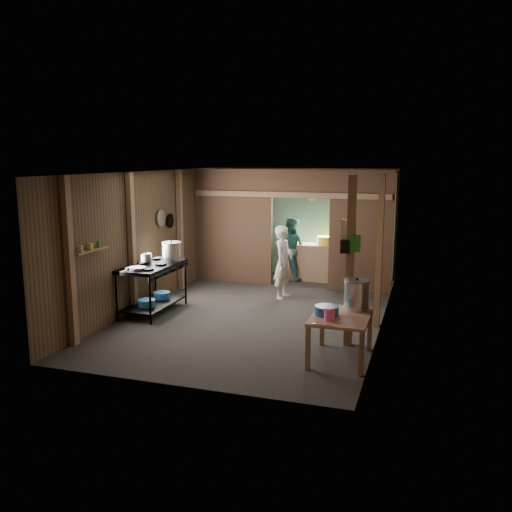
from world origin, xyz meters
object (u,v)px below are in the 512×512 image
(yellow_tub, at_px, (325,241))
(stock_pot, at_px, (357,295))
(pink_bucket, at_px, (329,314))
(prep_table, at_px, (340,337))
(cook, at_px, (283,262))
(gas_range, at_px, (153,288))
(stove_pot_large, at_px, (172,252))

(yellow_tub, bearing_deg, stock_pot, -73.49)
(pink_bucket, height_order, yellow_tub, yellow_tub)
(prep_table, height_order, cook, cook)
(stock_pot, bearing_deg, yellow_tub, 106.51)
(prep_table, distance_m, cook, 3.52)
(prep_table, relative_size, yellow_tub, 3.09)
(stock_pot, bearing_deg, cook, 124.55)
(gas_range, bearing_deg, pink_bucket, -23.74)
(stock_pot, relative_size, yellow_tub, 1.29)
(prep_table, bearing_deg, cook, 118.55)
(stock_pot, height_order, yellow_tub, stock_pot)
(gas_range, relative_size, pink_bucket, 8.87)
(stock_pot, xyz_separation_m, yellow_tub, (-1.33, 4.48, 0.09))
(stock_pot, distance_m, cook, 3.22)
(stock_pot, relative_size, pink_bucket, 2.63)
(prep_table, bearing_deg, pink_bucket, -114.32)
(gas_range, relative_size, stock_pot, 3.37)
(gas_range, xyz_separation_m, stove_pot_large, (0.17, 0.48, 0.62))
(cook, bearing_deg, gas_range, 138.58)
(gas_range, height_order, stock_pot, stock_pot)
(pink_bucket, xyz_separation_m, yellow_tub, (-1.05, 5.16, 0.21))
(pink_bucket, distance_m, cook, 3.67)
(yellow_tub, distance_m, cook, 1.90)
(stock_pot, distance_m, pink_bucket, 0.74)
(yellow_tub, bearing_deg, prep_table, -76.56)
(gas_range, distance_m, cook, 2.71)
(stove_pot_large, distance_m, cook, 2.29)
(prep_table, xyz_separation_m, pink_bucket, (-0.12, -0.27, 0.41))
(pink_bucket, bearing_deg, yellow_tub, 101.50)
(pink_bucket, height_order, cook, cook)
(cook, bearing_deg, prep_table, -143.49)
(pink_bucket, relative_size, yellow_tub, 0.49)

